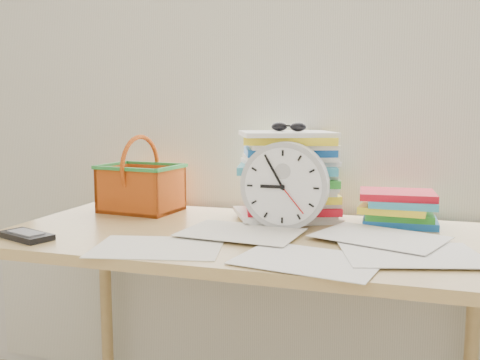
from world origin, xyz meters
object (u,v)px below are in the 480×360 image
(desk, at_px, (246,258))
(basket, at_px, (141,174))
(paper_stack, at_px, (287,176))
(clock, at_px, (285,186))
(book_stack, at_px, (398,208))
(calculator, at_px, (26,236))

(desk, xyz_separation_m, basket, (-0.44, 0.21, 0.20))
(paper_stack, xyz_separation_m, basket, (-0.51, -0.02, -0.01))
(paper_stack, xyz_separation_m, clock, (0.02, -0.14, -0.01))
(book_stack, bearing_deg, desk, -150.32)
(paper_stack, height_order, basket, paper_stack)
(book_stack, xyz_separation_m, calculator, (-0.96, -0.48, -0.04))
(calculator, bearing_deg, clock, 46.99)
(desk, relative_size, calculator, 8.62)
(paper_stack, xyz_separation_m, calculator, (-0.62, -0.47, -0.13))
(calculator, bearing_deg, desk, 43.73)
(paper_stack, relative_size, clock, 1.25)
(paper_stack, bearing_deg, basket, -178.29)
(desk, xyz_separation_m, paper_stack, (0.07, 0.23, 0.22))
(paper_stack, height_order, calculator, paper_stack)
(basket, bearing_deg, book_stack, 8.16)
(basket, bearing_deg, clock, -6.51)
(desk, height_order, calculator, calculator)
(desk, height_order, clock, clock)
(calculator, bearing_deg, book_stack, 46.27)
(basket, distance_m, calculator, 0.48)
(desk, xyz_separation_m, book_stack, (0.41, 0.23, 0.13))
(desk, relative_size, book_stack, 5.63)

